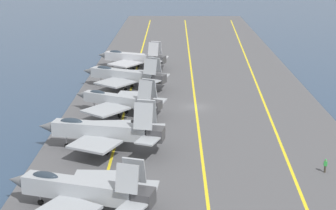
% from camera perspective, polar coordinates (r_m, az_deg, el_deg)
% --- Properties ---
extents(ground_plane, '(2000.00, 2000.00, 0.00)m').
position_cam_1_polar(ground_plane, '(84.41, 3.10, -0.48)').
color(ground_plane, navy).
extents(carrier_deck, '(227.89, 41.70, 0.40)m').
position_cam_1_polar(carrier_deck, '(84.35, 3.10, -0.35)').
color(carrier_deck, '#4C4C4F').
rests_on(carrier_deck, ground).
extents(deck_stripe_foul_line, '(204.89, 9.94, 0.01)m').
position_cam_1_polar(deck_stripe_foul_line, '(85.52, 10.80, -0.25)').
color(deck_stripe_foul_line, yellow).
rests_on(deck_stripe_foul_line, carrier_deck).
extents(deck_stripe_centerline, '(205.10, 0.36, 0.01)m').
position_cam_1_polar(deck_stripe_centerline, '(84.29, 3.10, -0.22)').
color(deck_stripe_centerline, yellow).
rests_on(deck_stripe_centerline, carrier_deck).
extents(deck_stripe_edge_line, '(205.09, 2.03, 0.01)m').
position_cam_1_polar(deck_stripe_edge_line, '(84.60, -4.68, -0.19)').
color(deck_stripe_edge_line, yellow).
rests_on(deck_stripe_edge_line, carrier_deck).
extents(parked_jet_nearest, '(12.30, 15.74, 6.05)m').
position_cam_1_polar(parked_jet_nearest, '(51.88, -9.68, -9.20)').
color(parked_jet_nearest, '#93999E').
rests_on(parked_jet_nearest, carrier_deck).
extents(parked_jet_second, '(12.08, 16.79, 6.99)m').
position_cam_1_polar(parked_jet_second, '(66.14, -7.31, -2.80)').
color(parked_jet_second, '#93999E').
rests_on(parked_jet_second, carrier_deck).
extents(parked_jet_third, '(13.95, 15.08, 6.27)m').
position_cam_1_polar(parked_jet_third, '(79.81, -5.46, 0.54)').
color(parked_jet_third, '#93999E').
rests_on(parked_jet_third, carrier_deck).
extents(parked_jet_fourth, '(13.45, 16.91, 6.21)m').
position_cam_1_polar(parked_jet_fourth, '(94.83, -4.88, 3.32)').
color(parked_jet_fourth, '#93999E').
rests_on(parked_jet_fourth, carrier_deck).
extents(parked_jet_fifth, '(13.78, 15.76, 6.11)m').
position_cam_1_polar(parked_jet_fifth, '(110.70, -4.00, 5.27)').
color(parked_jet_fifth, '#A8AAAF').
rests_on(parked_jet_fifth, carrier_deck).
extents(crew_green_vest, '(0.30, 0.40, 1.68)m').
position_cam_1_polar(crew_green_vest, '(62.77, 17.04, -6.38)').
color(crew_green_vest, '#383328').
rests_on(crew_green_vest, carrier_deck).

